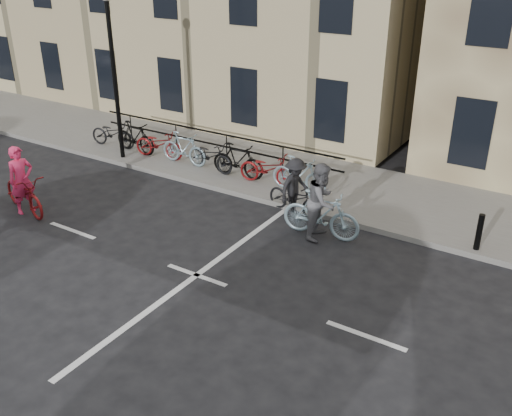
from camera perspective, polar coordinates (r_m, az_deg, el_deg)
The scene contains 8 objects.
ground at distance 12.79m, azimuth -5.95°, elevation -6.71°, with size 120.00×120.00×0.00m, color black.
sidewalk at distance 19.25m, azimuth -4.46°, elevation 4.94°, with size 46.00×4.00×0.15m, color slate.
lamp_post at distance 18.80m, azimuth -14.18°, elevation 14.59°, with size 0.36×0.36×5.28m.
bollard_east at distance 14.20m, azimuth 21.42°, elevation -2.25°, with size 0.14×0.14×0.90m, color black.
parked_bikes at distance 18.26m, azimuth -5.98°, elevation 5.64°, with size 9.35×1.23×1.05m.
cyclist_pink at distance 16.56m, azimuth -22.24°, elevation 1.70°, with size 2.20×1.19×1.86m.
cyclist_grey at distance 14.06m, azimuth 6.56°, elevation 0.02°, with size 2.05×1.01×1.94m.
cyclist_dark at distance 15.23m, azimuth 3.90°, elevation 1.54°, with size 1.88×1.13×1.59m.
Camera 1 is at (6.87, -8.41, 6.76)m, focal length 40.00 mm.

